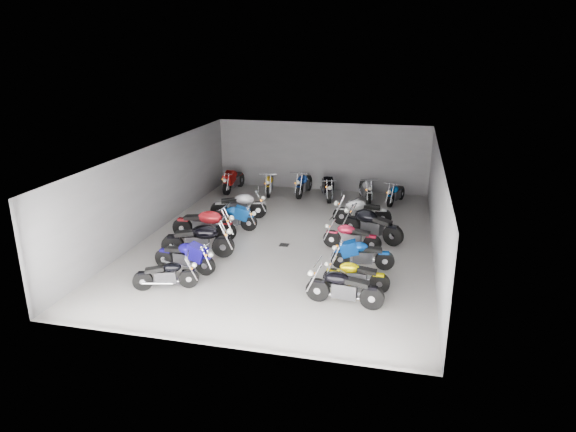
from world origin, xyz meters
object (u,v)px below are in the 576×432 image
motorcycle_right_a (344,287)px  motorcycle_right_d (351,236)px  motorcycle_left_b (185,257)px  motorcycle_back_a (233,180)px  motorcycle_left_d (205,224)px  motorcycle_right_f (361,212)px  motorcycle_left_e (231,218)px  motorcycle_back_c (304,184)px  motorcycle_back_b (270,184)px  motorcycle_left_c (199,240)px  motorcycle_right_e (371,225)px  motorcycle_back_e (365,190)px  motorcycle_right_b (355,275)px  motorcycle_back_f (396,193)px  drain_grate (284,245)px  motorcycle_left_a (166,274)px  motorcycle_right_c (362,255)px  motorcycle_back_d (327,187)px  motorcycle_left_f (239,205)px

motorcycle_right_a → motorcycle_right_d: bearing=8.6°
motorcycle_left_b → motorcycle_back_a: size_ratio=0.93×
motorcycle_left_d → motorcycle_back_a: motorcycle_left_d is taller
motorcycle_right_d → motorcycle_right_f: size_ratio=0.89×
motorcycle_left_e → motorcycle_back_c: (1.68, 5.35, 0.05)m
motorcycle_back_b → motorcycle_back_c: size_ratio=0.91×
motorcycle_left_c → motorcycle_right_e: 6.04m
motorcycle_back_e → motorcycle_right_b: bearing=76.4°
motorcycle_right_d → motorcycle_back_f: motorcycle_right_d is taller
motorcycle_left_c → motorcycle_right_b: (5.23, -1.27, -0.12)m
drain_grate → motorcycle_left_a: 4.74m
motorcycle_left_a → motorcycle_left_b: 1.21m
motorcycle_right_c → motorcycle_back_d: size_ratio=0.88×
motorcycle_back_a → motorcycle_back_b: 1.80m
motorcycle_left_f → motorcycle_right_d: 5.28m
motorcycle_right_d → motorcycle_back_e: size_ratio=0.99×
motorcycle_back_b → motorcycle_back_f: bearing=167.0°
motorcycle_left_c → motorcycle_back_a: 8.03m
motorcycle_right_c → motorcycle_back_e: motorcycle_back_e is taller
motorcycle_right_e → motorcycle_back_e: bearing=32.3°
motorcycle_left_a → motorcycle_back_f: (6.02, 9.97, 0.01)m
motorcycle_left_a → motorcycle_back_d: (2.97, 10.05, 0.10)m
motorcycle_right_e → motorcycle_back_b: bearing=70.5°
motorcycle_right_f → motorcycle_back_a: 7.31m
motorcycle_back_a → motorcycle_left_d: bearing=105.3°
drain_grate → motorcycle_back_c: size_ratio=0.14×
motorcycle_left_b → motorcycle_left_f: size_ratio=0.94×
motorcycle_right_a → motorcycle_back_f: motorcycle_right_a is taller
motorcycle_left_c → motorcycle_left_d: 1.57m
motorcycle_back_f → motorcycle_back_d: bearing=16.7°
motorcycle_left_e → motorcycle_back_f: motorcycle_left_e is taller
motorcycle_right_f → motorcycle_back_c: motorcycle_right_f is taller
motorcycle_back_c → motorcycle_right_b: bearing=114.9°
motorcycle_right_f → motorcycle_back_e: 3.43m
motorcycle_left_c → motorcycle_back_a: (-1.53, 7.88, -0.04)m
motorcycle_left_a → motorcycle_right_d: (4.74, 4.14, 0.04)m
motorcycle_right_c → motorcycle_right_f: motorcycle_right_f is taller
motorcycle_left_d → motorcycle_back_a: size_ratio=1.07×
motorcycle_back_a → motorcycle_back_e: bearing=-175.9°
motorcycle_right_b → motorcycle_left_f: bearing=45.9°
motorcycle_left_e → motorcycle_right_b: 6.37m
motorcycle_left_a → motorcycle_back_e: bearing=134.6°
motorcycle_right_a → motorcycle_right_b: bearing=-7.5°
motorcycle_left_b → motorcycle_right_f: bearing=146.8°
motorcycle_back_b → motorcycle_left_c: bearing=77.5°
drain_grate → motorcycle_left_b: bearing=-130.5°
motorcycle_left_b → motorcycle_left_d: bearing=-162.5°
motorcycle_back_a → motorcycle_back_f: (7.58, -0.32, -0.08)m
motorcycle_left_e → motorcycle_right_f: 4.98m
motorcycle_back_a → motorcycle_back_c: motorcycle_back_a is taller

